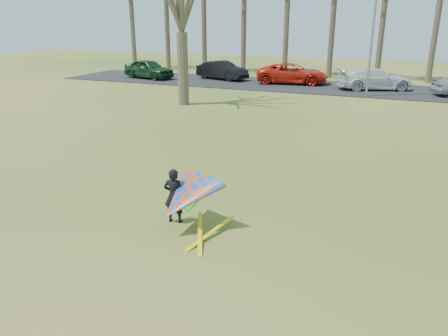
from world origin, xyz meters
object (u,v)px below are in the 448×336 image
at_px(car_0, 149,69).
at_px(car_3, 375,79).
at_px(car_1, 222,70).
at_px(kite_flyer, 184,197).
at_px(streetlight, 376,27).
at_px(car_2, 292,74).

height_order(car_0, car_3, car_0).
height_order(car_1, kite_flyer, kite_flyer).
bearing_deg(car_0, kite_flyer, -132.73).
xyz_separation_m(streetlight, kite_flyer, (-2.51, -21.70, -3.63)).
bearing_deg(car_1, car_2, -74.62).
xyz_separation_m(streetlight, car_2, (-6.16, 3.84, -3.63)).
bearing_deg(car_3, streetlight, 156.47).
bearing_deg(streetlight, car_1, 161.99).
xyz_separation_m(car_0, car_3, (18.36, 0.88, -0.03)).
distance_m(car_1, car_2, 6.05).
relative_size(streetlight, car_0, 1.72).
distance_m(car_0, kite_flyer, 28.66).
distance_m(car_1, car_3, 12.31).
bearing_deg(car_2, car_1, 80.57).
distance_m(car_0, car_1, 6.33).
relative_size(car_1, car_2, 0.82).
height_order(car_0, car_1, car_0).
bearing_deg(kite_flyer, car_2, 98.13).
xyz_separation_m(car_2, car_3, (6.23, -0.74, -0.01)).
xyz_separation_m(car_0, kite_flyer, (15.78, -23.92, -0.02)).
bearing_deg(kite_flyer, car_3, 84.07).
relative_size(car_0, car_3, 0.88).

